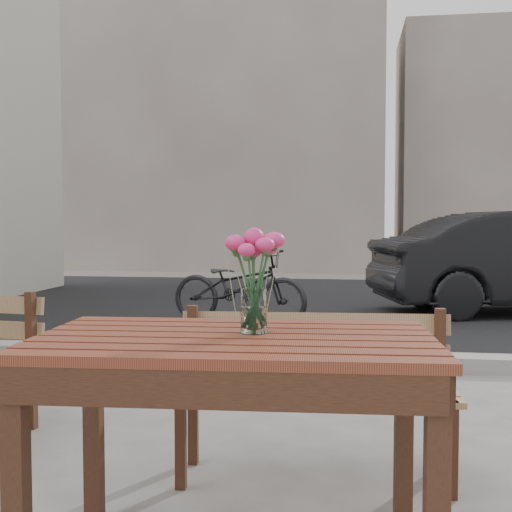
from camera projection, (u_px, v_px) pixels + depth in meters
The scene contains 6 objects.
street at pixel (332, 323), 7.22m from camera, with size 30.00×8.12×0.12m.
backdrop_buildings at pixel (348, 126), 16.24m from camera, with size 15.50×4.00×8.00m.
main_table at pixel (234, 375), 2.09m from camera, with size 1.33×0.82×0.80m.
main_bench at pixel (314, 372), 2.95m from camera, with size 1.28×0.44×0.79m.
main_vase at pixel (254, 268), 2.13m from camera, with size 0.19×0.19×0.35m.
bicycle at pixel (239, 287), 7.36m from camera, with size 0.57×1.63×0.85m, color black.
Camera 1 is at (0.16, -2.16, 1.16)m, focal length 45.00 mm.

